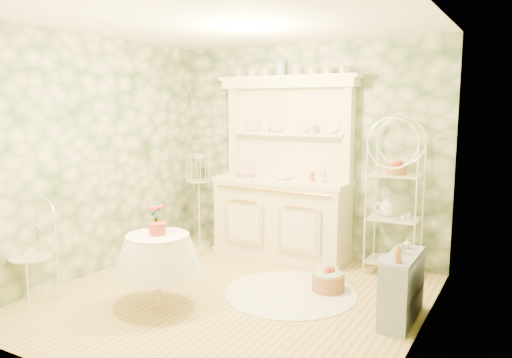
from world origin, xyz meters
The scene contains 22 objects.
floor centered at (0.00, 0.00, 0.00)m, with size 3.60×3.60×0.00m, color #D9BF75.
ceiling centered at (0.00, 0.00, 2.70)m, with size 3.60×3.60×0.00m, color white.
wall_left centered at (-1.80, 0.00, 1.35)m, with size 3.60×3.60×0.00m, color beige.
wall_right centered at (1.80, 0.00, 1.35)m, with size 3.60×3.60×0.00m, color beige.
wall_back centered at (0.00, 1.80, 1.35)m, with size 3.60×3.60×0.00m, color beige.
wall_front centered at (0.00, -1.80, 1.35)m, with size 3.60×3.60×0.00m, color beige.
kitchen_dresser centered at (-0.20, 1.52, 1.15)m, with size 1.87×0.61×2.29m, color #F7EEC8.
bakers_rack centered at (1.22, 1.54, 0.83)m, with size 0.52×0.37×1.66m, color white.
side_shelf centered at (1.61, 0.31, 0.31)m, with size 0.27×0.72×0.62m, color #939DB6.
round_table centered at (-0.49, -0.52, 0.34)m, with size 0.62×0.62×0.68m, color white.
cafe_chair centered at (-1.68, -1.03, 0.45)m, with size 0.41×0.41×0.91m, color white.
birdcage_stand centered at (-1.39, 1.38, 0.74)m, with size 0.35×0.35×1.48m, color white.
floor_basket centered at (0.78, 0.65, 0.12)m, with size 0.36×0.36×0.24m, color #A56D42.
lace_rug centered at (0.46, 0.40, 0.01)m, with size 1.37×1.37×0.01m, color white.
bowl_floral centered at (-0.67, 1.44, 1.02)m, with size 0.28×0.28×0.07m, color white.
bowl_white centered at (-0.15, 1.45, 1.02)m, with size 0.22×0.22×0.07m, color white.
cup_left centered at (-0.52, 1.68, 1.61)m, with size 0.11×0.11×0.09m, color white.
cup_right centered at (0.15, 1.66, 1.61)m, with size 0.11×0.11×0.10m, color white.
potted_geranium centered at (-0.54, -0.49, 0.85)m, with size 0.15×0.11×0.29m, color #3F7238.
bottle_amber centered at (1.62, 0.05, 0.68)m, with size 0.06×0.06×0.16m, color #B16338.
bottle_blue centered at (1.59, 0.33, 0.65)m, with size 0.05×0.05×0.11m, color #8AAABF.
bottle_glass centered at (1.59, 0.52, 0.65)m, with size 0.07×0.07×0.10m, color silver.
Camera 1 is at (2.56, -4.06, 1.93)m, focal length 35.00 mm.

